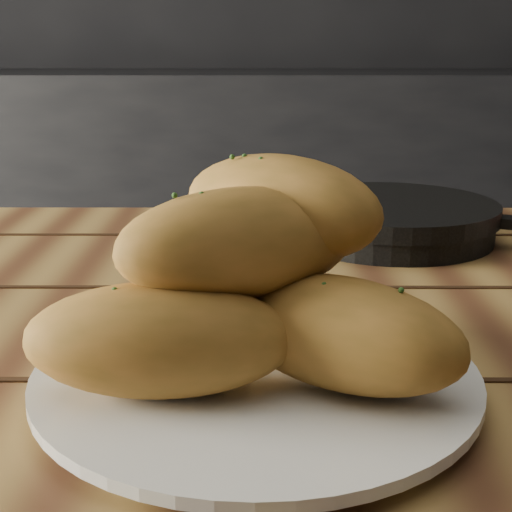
{
  "coord_description": "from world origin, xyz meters",
  "views": [
    {
      "loc": [
        0.41,
        -0.54,
        0.98
      ],
      "look_at": [
        0.41,
        -0.08,
        0.84
      ],
      "focal_mm": 50.0,
      "sensor_mm": 36.0,
      "label": 1
    }
  ],
  "objects_px": {
    "plate": "(256,378)",
    "bread_rolls": "(253,282)",
    "skillet": "(392,219)",
    "table": "(351,429)"
  },
  "relations": [
    {
      "from": "skillet",
      "to": "plate",
      "type": "bearing_deg",
      "value": -112.13
    },
    {
      "from": "plate",
      "to": "skillet",
      "type": "relative_size",
      "value": 0.79
    },
    {
      "from": "plate",
      "to": "bread_rolls",
      "type": "distance_m",
      "value": 0.07
    },
    {
      "from": "plate",
      "to": "skillet",
      "type": "bearing_deg",
      "value": 67.87
    },
    {
      "from": "bread_rolls",
      "to": "skillet",
      "type": "height_order",
      "value": "bread_rolls"
    },
    {
      "from": "table",
      "to": "plate",
      "type": "height_order",
      "value": "plate"
    },
    {
      "from": "plate",
      "to": "bread_rolls",
      "type": "height_order",
      "value": "bread_rolls"
    },
    {
      "from": "bread_rolls",
      "to": "skillet",
      "type": "relative_size",
      "value": 0.75
    },
    {
      "from": "skillet",
      "to": "table",
      "type": "bearing_deg",
      "value": -105.76
    },
    {
      "from": "plate",
      "to": "bread_rolls",
      "type": "xyz_separation_m",
      "value": [
        -0.0,
        0.0,
        0.07
      ]
    }
  ]
}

